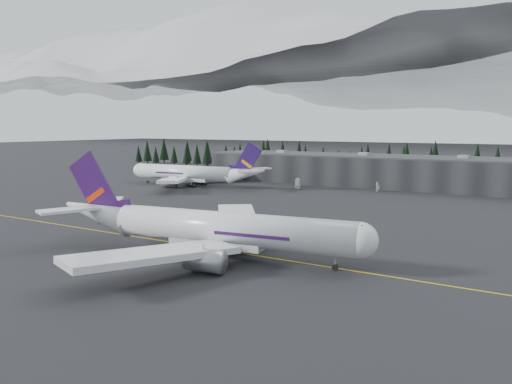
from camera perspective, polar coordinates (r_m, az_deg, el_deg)
The scene contains 8 objects.
ground at distance 105.93m, azimuth -5.69°, elevation -6.04°, with size 1400.00×1400.00×0.00m, color black.
taxiline at distance 104.39m, azimuth -6.36°, elevation -6.25°, with size 400.00×0.40×0.02m, color gold.
terminal at distance 216.91m, azimuth 14.67°, elevation 2.37°, with size 160.00×30.00×12.60m.
treeline at distance 252.36m, azimuth 17.13°, elevation 3.25°, with size 360.00×20.00×15.00m, color black.
jet_main at distance 96.15m, azimuth -5.97°, elevation -4.04°, with size 66.82×61.27×19.73m.
jet_parked at distance 209.70m, azimuth -7.04°, elevation 2.14°, with size 64.86×59.69×19.07m.
gse_vehicle_a at distance 197.74m, azimuth 4.81°, elevation 0.47°, with size 2.13×4.62×1.28m, color white.
gse_vehicle_b at distance 195.53m, azimuth 13.75°, elevation 0.21°, with size 1.57×3.90×1.33m, color silver.
Camera 1 is at (62.47, -81.90, 24.71)m, focal length 35.00 mm.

